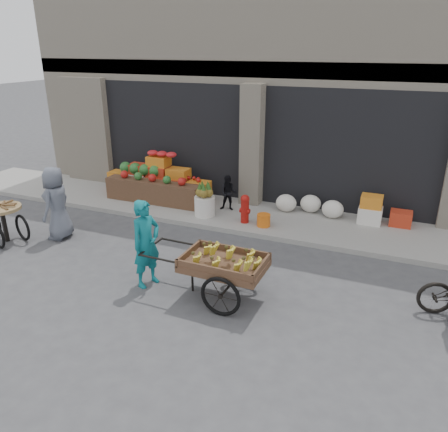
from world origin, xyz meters
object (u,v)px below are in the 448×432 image
at_px(seated_person, 228,193).
at_px(banana_cart, 221,261).
at_px(tricycle_cart, 3,218).
at_px(vendor_grey, 57,203).
at_px(fire_hydrant, 245,208).
at_px(pineapple_bin, 205,206).
at_px(vendor_woman, 146,244).
at_px(orange_bucket, 264,220).

distance_m(seated_person, banana_cart, 4.11).
xyz_separation_m(tricycle_cart, vendor_grey, (1.00, 0.64, 0.28)).
xyz_separation_m(fire_hydrant, vendor_grey, (-3.72, -2.24, 0.34)).
distance_m(pineapple_bin, seated_person, 0.75).
bearing_deg(fire_hydrant, pineapple_bin, 177.40).
bearing_deg(vendor_woman, seated_person, 17.47).
xyz_separation_m(fire_hydrant, vendor_woman, (-0.71, -3.28, 0.32)).
relative_size(fire_hydrant, orange_bucket, 2.22).
bearing_deg(fire_hydrant, vendor_grey, -148.89).
relative_size(seated_person, banana_cart, 0.38).
height_order(pineapple_bin, orange_bucket, pineapple_bin).
relative_size(fire_hydrant, banana_cart, 0.29).
relative_size(banana_cart, tricycle_cart, 1.67).
bearing_deg(pineapple_bin, vendor_grey, -138.78).
height_order(pineapple_bin, fire_hydrant, fire_hydrant).
relative_size(banana_cart, vendor_grey, 1.44).
relative_size(tricycle_cart, vendor_grey, 0.86).
xyz_separation_m(fire_hydrant, orange_bucket, (0.50, -0.05, -0.23)).
bearing_deg(tricycle_cart, vendor_woman, 12.06).
distance_m(orange_bucket, seated_person, 1.42).
xyz_separation_m(pineapple_bin, orange_bucket, (1.60, -0.10, -0.10)).
relative_size(pineapple_bin, fire_hydrant, 0.73).
bearing_deg(orange_bucket, pineapple_bin, 176.42).
relative_size(fire_hydrant, seated_person, 0.76).
bearing_deg(banana_cart, pineapple_bin, 120.43).
bearing_deg(orange_bucket, fire_hydrant, 174.29).
distance_m(banana_cart, tricycle_cart, 5.47).
xyz_separation_m(orange_bucket, banana_cart, (0.24, -3.15, 0.46)).
height_order(vendor_woman, tricycle_cart, vendor_woman).
height_order(banana_cart, tricycle_cart, banana_cart).
distance_m(fire_hydrant, vendor_woman, 3.37).
bearing_deg(orange_bucket, tricycle_cart, -151.55).
distance_m(pineapple_bin, banana_cart, 3.75).
height_order(orange_bucket, banana_cart, banana_cart).
height_order(seated_person, banana_cart, seated_person).
distance_m(orange_bucket, tricycle_cart, 5.95).
height_order(fire_hydrant, tricycle_cart, tricycle_cart).
bearing_deg(banana_cart, tricycle_cart, 177.64).
relative_size(pineapple_bin, vendor_woman, 0.31).
xyz_separation_m(pineapple_bin, tricycle_cart, (-3.62, -2.93, 0.20)).
bearing_deg(vendor_grey, fire_hydrant, 112.56).
xyz_separation_m(seated_person, tricycle_cart, (-4.02, -3.53, -0.02)).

